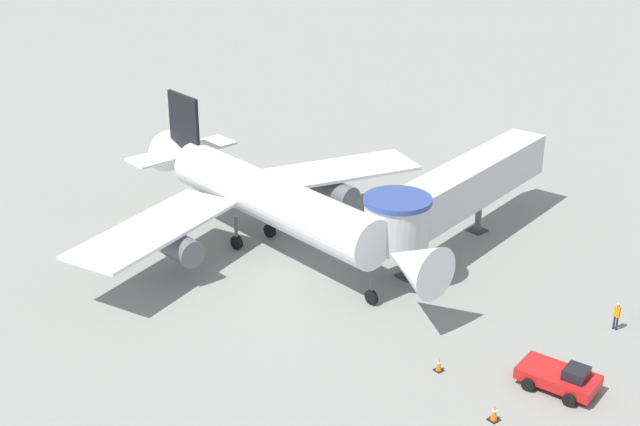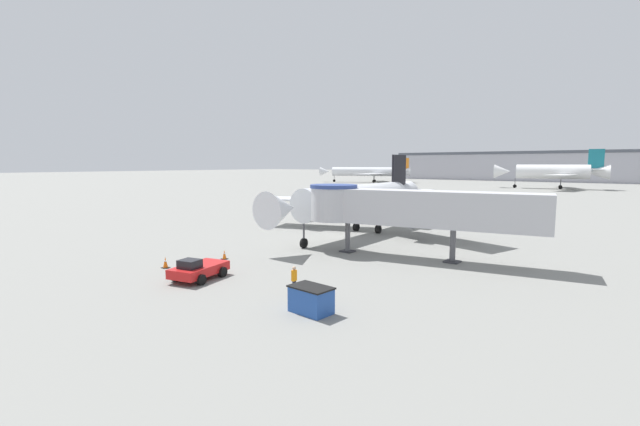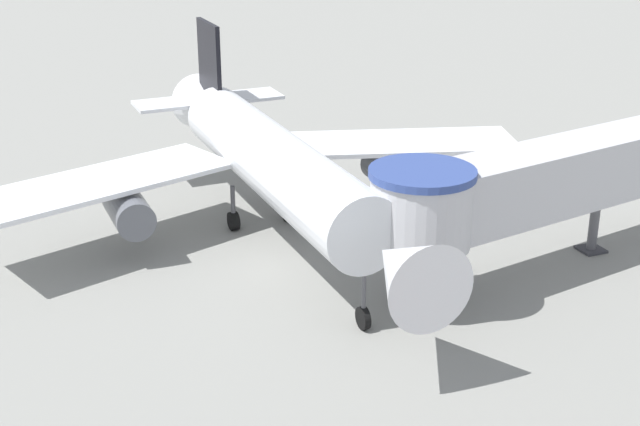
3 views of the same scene
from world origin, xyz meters
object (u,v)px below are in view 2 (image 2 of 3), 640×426
object	(u,v)px
pushback_tug_red	(198,269)
traffic_cone_apron_front	(165,263)
jet_bridge	(402,207)
traffic_cone_near_nose	(224,255)
ground_crew_marshaller	(294,278)
background_jet_orange_tail	(368,172)
background_jet_teal_tail	(554,172)
main_airplane	(360,200)
service_container_blue	(311,299)

from	to	relation	value
pushback_tug_red	traffic_cone_apron_front	xyz separation A→B (m)	(-4.51, 0.42, -0.28)
jet_bridge	traffic_cone_apron_front	distance (m)	18.66
traffic_cone_near_nose	ground_crew_marshaller	xyz separation A→B (m)	(10.56, -3.52, 0.61)
background_jet_orange_tail	ground_crew_marshaller	bearing A→B (deg)	6.41
ground_crew_marshaller	background_jet_teal_tail	size ratio (longest dim) A/B	0.05
jet_bridge	background_jet_orange_tail	size ratio (longest dim) A/B	0.50
traffic_cone_near_nose	background_jet_orange_tail	size ratio (longest dim) A/B	0.02
main_airplane	background_jet_orange_tail	xyz separation A→B (m)	(-67.08, 110.52, 0.63)
traffic_cone_apron_front	ground_crew_marshaller	distance (m)	11.71
traffic_cone_near_nose	jet_bridge	bearing A→B (deg)	40.83
traffic_cone_apron_front	background_jet_orange_tail	world-z (taller)	background_jet_orange_tail
traffic_cone_near_nose	background_jet_teal_tail	bearing A→B (deg)	88.81
service_container_blue	jet_bridge	bearing A→B (deg)	99.57
jet_bridge	ground_crew_marshaller	xyz separation A→B (m)	(-0.25, -12.86, -3.15)
jet_bridge	background_jet_orange_tail	distance (m)	140.55
traffic_cone_near_nose	ground_crew_marshaller	size ratio (longest dim) A/B	0.45
jet_bridge	traffic_cone_apron_front	world-z (taller)	jet_bridge
ground_crew_marshaller	traffic_cone_near_nose	bearing A→B (deg)	-112.44
jet_bridge	ground_crew_marshaller	size ratio (longest dim) A/B	11.31
traffic_cone_apron_front	background_jet_teal_tail	distance (m)	128.43
main_airplane	ground_crew_marshaller	world-z (taller)	main_airplane
background_jet_teal_tail	traffic_cone_apron_front	bearing A→B (deg)	-11.04
background_jet_teal_tail	pushback_tug_red	bearing A→B (deg)	-9.03
traffic_cone_apron_front	traffic_cone_near_nose	size ratio (longest dim) A/B	1.11
main_airplane	background_jet_teal_tail	distance (m)	106.73
jet_bridge	background_jet_teal_tail	size ratio (longest dim) A/B	0.61
pushback_tug_red	background_jet_orange_tail	xyz separation A→B (m)	(-68.65, 132.51, 3.65)
pushback_tug_red	service_container_blue	distance (m)	9.86
ground_crew_marshaller	background_jet_orange_tail	bearing A→B (deg)	-153.96
pushback_tug_red	service_container_blue	size ratio (longest dim) A/B	1.85
service_container_blue	ground_crew_marshaller	world-z (taller)	ground_crew_marshaller
main_airplane	jet_bridge	bearing A→B (deg)	-42.20
jet_bridge	pushback_tug_red	world-z (taller)	jet_bridge
service_container_blue	background_jet_teal_tail	bearing A→B (deg)	94.74
jet_bridge	background_jet_teal_tail	xyz separation A→B (m)	(-8.24, 114.41, 1.04)
main_airplane	service_container_blue	size ratio (longest dim) A/B	11.97
service_container_blue	traffic_cone_near_nose	bearing A→B (deg)	158.28
main_airplane	background_jet_orange_tail	size ratio (longest dim) A/B	0.74
traffic_cone_apron_front	pushback_tug_red	bearing A→B (deg)	-5.32
main_airplane	background_jet_orange_tail	distance (m)	129.28
service_container_blue	traffic_cone_apron_front	bearing A→B (deg)	177.07
ground_crew_marshaller	background_jet_orange_tail	distance (m)	151.43
jet_bridge	service_container_blue	distance (m)	15.22
pushback_tug_red	main_airplane	bearing A→B (deg)	81.06
traffic_cone_near_nose	background_jet_teal_tail	distance (m)	123.86
main_airplane	ground_crew_marshaller	distance (m)	22.48
service_container_blue	background_jet_teal_tail	xyz separation A→B (m)	(-10.71, 129.03, 4.46)
pushback_tug_red	background_jet_teal_tail	xyz separation A→B (m)	(-0.85, 128.71, 4.47)
service_container_blue	background_jet_orange_tail	xyz separation A→B (m)	(-78.51, 132.82, 3.64)
main_airplane	background_jet_orange_tail	bearing A→B (deg)	119.66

